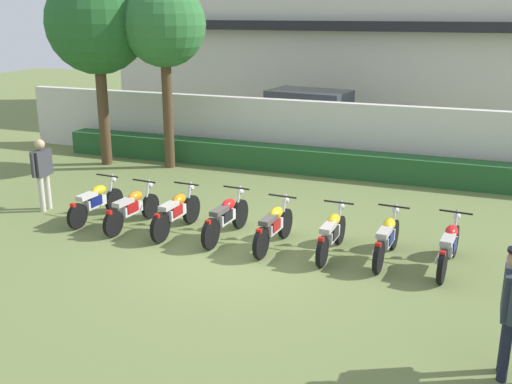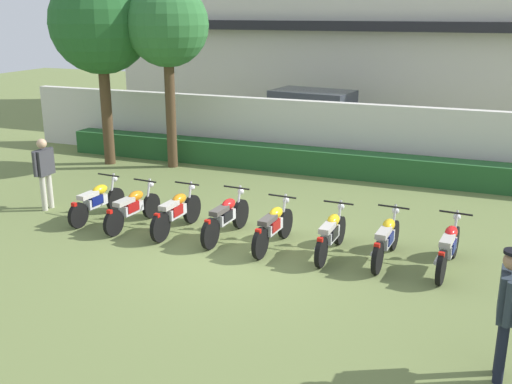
% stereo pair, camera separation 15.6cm
% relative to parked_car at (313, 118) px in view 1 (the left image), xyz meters
% --- Properties ---
extents(ground, '(60.00, 60.00, 0.00)m').
position_rel_parked_car_xyz_m(ground, '(1.34, -10.08, -0.94)').
color(ground, olive).
extents(building, '(22.07, 6.50, 7.52)m').
position_rel_parked_car_xyz_m(building, '(1.34, 6.01, 2.83)').
color(building, beige).
rests_on(building, ground).
extents(compound_wall, '(20.96, 0.30, 1.99)m').
position_rel_parked_car_xyz_m(compound_wall, '(1.34, -3.03, 0.06)').
color(compound_wall, silver).
rests_on(compound_wall, ground).
extents(hedge_row, '(16.77, 0.70, 0.71)m').
position_rel_parked_car_xyz_m(hedge_row, '(1.34, -3.73, -0.58)').
color(hedge_row, '#235628').
rests_on(hedge_row, ground).
extents(parked_car, '(4.72, 2.59, 1.89)m').
position_rel_parked_car_xyz_m(parked_car, '(0.00, 0.00, 0.00)').
color(parked_car, silver).
rests_on(parked_car, ground).
extents(tree_near_inspector, '(2.94, 2.94, 5.66)m').
position_rel_parked_car_xyz_m(tree_near_inspector, '(-5.16, -4.93, 3.22)').
color(tree_near_inspector, '#4C3823').
rests_on(tree_near_inspector, ground).
extents(tree_far_side, '(2.38, 2.38, 5.34)m').
position_rel_parked_car_xyz_m(tree_far_side, '(-3.16, -4.57, 3.16)').
color(tree_far_side, '#4C3823').
rests_on(tree_far_side, ground).
extents(motorcycle_in_row_0, '(0.60, 1.82, 0.94)m').
position_rel_parked_car_xyz_m(motorcycle_in_row_0, '(-2.42, -9.39, -0.50)').
color(motorcycle_in_row_0, black).
rests_on(motorcycle_in_row_0, ground).
extents(motorcycle_in_row_1, '(0.60, 1.86, 0.94)m').
position_rel_parked_car_xyz_m(motorcycle_in_row_1, '(-1.40, -9.50, -0.50)').
color(motorcycle_in_row_1, black).
rests_on(motorcycle_in_row_1, ground).
extents(motorcycle_in_row_2, '(0.60, 1.90, 0.98)m').
position_rel_parked_car_xyz_m(motorcycle_in_row_2, '(-0.35, -9.45, -0.48)').
color(motorcycle_in_row_2, black).
rests_on(motorcycle_in_row_2, ground).
extents(motorcycle_in_row_3, '(0.60, 1.96, 0.97)m').
position_rel_parked_car_xyz_m(motorcycle_in_row_3, '(0.77, -9.38, -0.48)').
color(motorcycle_in_row_3, black).
rests_on(motorcycle_in_row_3, ground).
extents(motorcycle_in_row_4, '(0.60, 1.84, 0.97)m').
position_rel_parked_car_xyz_m(motorcycle_in_row_4, '(1.86, -9.53, -0.48)').
color(motorcycle_in_row_4, black).
rests_on(motorcycle_in_row_4, ground).
extents(motorcycle_in_row_5, '(0.60, 1.82, 0.95)m').
position_rel_parked_car_xyz_m(motorcycle_in_row_5, '(3.02, -9.47, -0.50)').
color(motorcycle_in_row_5, black).
rests_on(motorcycle_in_row_5, ground).
extents(motorcycle_in_row_6, '(0.60, 1.86, 0.96)m').
position_rel_parked_car_xyz_m(motorcycle_in_row_6, '(4.07, -9.38, -0.49)').
color(motorcycle_in_row_6, black).
rests_on(motorcycle_in_row_6, ground).
extents(motorcycle_in_row_7, '(0.60, 1.94, 0.97)m').
position_rel_parked_car_xyz_m(motorcycle_in_row_7, '(5.19, -9.38, -0.48)').
color(motorcycle_in_row_7, black).
rests_on(motorcycle_in_row_7, ground).
extents(inspector_person, '(0.23, 0.68, 1.71)m').
position_rel_parked_car_xyz_m(inspector_person, '(-3.96, -9.22, 0.08)').
color(inspector_person, beige).
rests_on(inspector_person, ground).
extents(officer_0, '(0.25, 0.70, 1.77)m').
position_rel_parked_car_xyz_m(officer_0, '(6.08, -12.63, 0.13)').
color(officer_0, black).
rests_on(officer_0, ground).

